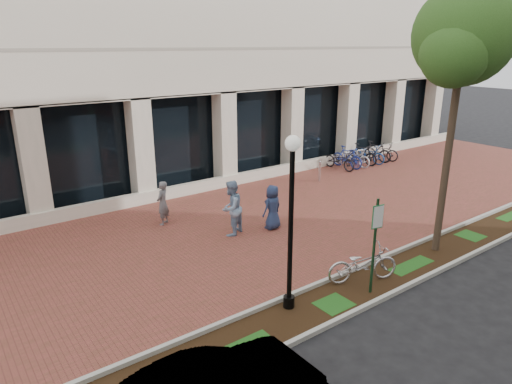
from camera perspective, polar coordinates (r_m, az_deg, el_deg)
ground at (r=16.37m, az=-0.35°, el=-4.20°), size 120.00×120.00×0.00m
brick_plaza at (r=16.36m, az=-0.35°, el=-4.18°), size 40.00×9.00×0.01m
planting_strip at (r=12.92m, az=13.80°, el=-11.17°), size 40.00×1.50×0.01m
curb_plaza_side at (r=13.31m, az=11.33°, el=-9.79°), size 40.00×0.12×0.12m
curb_street_side at (r=12.50m, az=16.49°, el=-12.18°), size 40.00×0.12×0.12m
parking_sign at (r=11.84m, az=14.71°, el=-5.22°), size 0.34×0.07×2.60m
lamppost at (r=10.56m, az=4.40°, el=-2.92°), size 0.36×0.36×4.30m
street_tree at (r=14.36m, az=24.45°, el=16.66°), size 3.33×2.77×7.81m
locked_bicycle at (r=12.81m, az=13.17°, el=-8.75°), size 2.11×1.42×1.05m
pedestrian_left at (r=16.54m, az=-11.58°, el=-1.37°), size 0.70×0.66×1.60m
pedestrian_mid at (r=15.30m, az=-3.11°, el=-2.02°), size 1.14×1.04×1.90m
pedestrian_right at (r=15.83m, az=2.07°, el=-1.92°), size 0.84×0.61×1.59m
bollard at (r=21.64m, az=7.95°, el=2.64°), size 0.12×0.12×1.00m
bike_rack_cluster at (r=25.09m, az=13.01°, el=4.54°), size 4.35×2.05×1.13m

